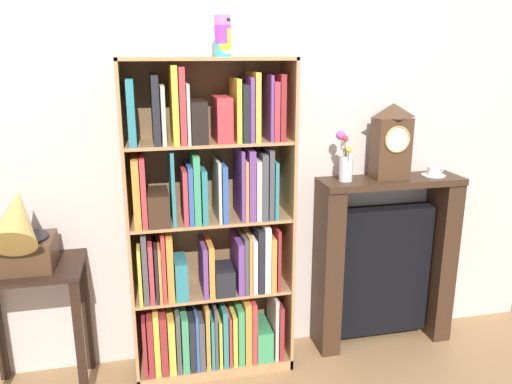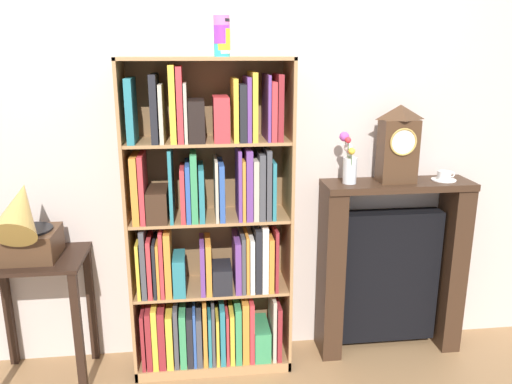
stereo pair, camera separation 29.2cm
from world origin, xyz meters
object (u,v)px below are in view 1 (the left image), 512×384
at_px(mantel_clock, 391,141).
at_px(flower_vase, 345,160).
at_px(teacup_with_saucer, 434,172).
at_px(gramophone, 21,233).
at_px(cup_stack, 223,36).
at_px(fireplace_mantel, 384,262).
at_px(side_table_left, 33,303).
at_px(bookshelf, 210,240).

height_order(mantel_clock, flower_vase, mantel_clock).
bearing_deg(teacup_with_saucer, mantel_clock, -179.56).
bearing_deg(mantel_clock, gramophone, -176.03).
xyz_separation_m(cup_stack, teacup_with_saucer, (1.33, 0.05, -0.81)).
xyz_separation_m(mantel_clock, flower_vase, (-0.29, -0.00, -0.10)).
distance_m(gramophone, fireplace_mantel, 2.16).
bearing_deg(side_table_left, cup_stack, 1.41).
distance_m(bookshelf, teacup_with_saucer, 1.46).
xyz_separation_m(cup_stack, gramophone, (-1.07, -0.09, -0.97)).
bearing_deg(mantel_clock, cup_stack, -177.11).
bearing_deg(cup_stack, teacup_with_saucer, 2.33).
bearing_deg(cup_stack, gramophone, -174.99).
distance_m(fireplace_mantel, mantel_clock, 0.80).
height_order(bookshelf, teacup_with_saucer, bookshelf).
relative_size(gramophone, fireplace_mantel, 0.45).
distance_m(mantel_clock, flower_vase, 0.31).
distance_m(fireplace_mantel, teacup_with_saucer, 0.66).
height_order(gramophone, teacup_with_saucer, gramophone).
distance_m(side_table_left, fireplace_mantel, 2.12).
xyz_separation_m(fireplace_mantel, teacup_with_saucer, (0.29, -0.02, 0.59)).
distance_m(mantel_clock, teacup_with_saucer, 0.37).
distance_m(cup_stack, flower_vase, 1.02).
bearing_deg(fireplace_mantel, side_table_left, -177.28).
distance_m(side_table_left, flower_vase, 1.93).
distance_m(gramophone, mantel_clock, 2.13).
relative_size(bookshelf, side_table_left, 2.40).
bearing_deg(bookshelf, fireplace_mantel, 3.22).
height_order(side_table_left, teacup_with_saucer, teacup_with_saucer).
height_order(bookshelf, mantel_clock, bookshelf).
relative_size(bookshelf, flower_vase, 5.99).
distance_m(bookshelf, gramophone, 1.00).
bearing_deg(fireplace_mantel, gramophone, -175.46).
distance_m(cup_stack, teacup_with_saucer, 1.56).
bearing_deg(gramophone, teacup_with_saucer, 3.52).
bearing_deg(bookshelf, mantel_clock, 2.13).
bearing_deg(side_table_left, gramophone, -90.00).
distance_m(side_table_left, teacup_with_saucer, 2.47).
relative_size(cup_stack, fireplace_mantel, 0.19).
height_order(flower_vase, teacup_with_saucer, flower_vase).
bearing_deg(cup_stack, mantel_clock, 2.89).
bearing_deg(bookshelf, side_table_left, -177.86).
relative_size(bookshelf, cup_stack, 8.89).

